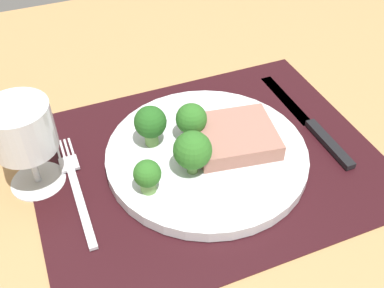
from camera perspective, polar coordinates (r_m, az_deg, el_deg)
ground_plane at (r=62.72cm, az=1.79°, el=-3.07°), size 140.00×110.00×3.00cm
placemat at (r=61.55cm, az=1.82°, el=-2.00°), size 45.23×35.54×0.30cm
plate at (r=60.88cm, az=1.84°, el=-1.36°), size 26.71×26.71×1.60cm
steak at (r=61.15cm, az=5.11°, el=1.17°), size 11.97×10.91×2.28cm
broccoli_front_edge at (r=59.24cm, az=-5.20°, el=2.59°), size 4.26×4.26×5.85cm
broccoli_center at (r=53.90cm, az=-5.58°, el=-3.88°), size 3.34×3.34×4.50cm
broccoli_near_steak at (r=55.17cm, az=0.07°, el=-0.83°), size 4.79×4.79×6.00cm
broccoli_near_fork at (r=60.09cm, az=-0.09°, el=3.04°), size 4.16×4.16×5.40cm
fork at (r=59.47cm, az=-14.27°, el=-5.19°), size 2.40×19.20×0.50cm
knife at (r=68.44cm, az=14.64°, el=2.35°), size 1.80×23.00×0.80cm
wine_glass at (r=56.69cm, az=-20.35°, el=1.30°), size 7.64×7.64×12.15cm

